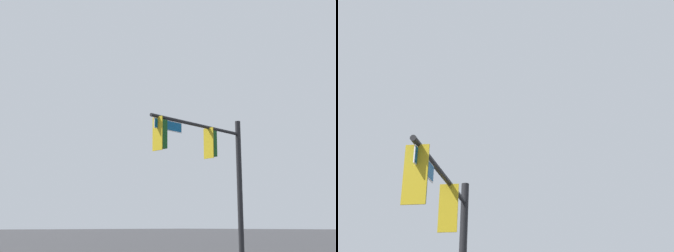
% 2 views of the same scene
% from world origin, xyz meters
% --- Properties ---
extents(signal_pole_near, '(5.52, 0.58, 6.05)m').
position_xyz_m(signal_pole_near, '(-4.22, -8.54, 4.11)').
color(signal_pole_near, black).
rests_on(signal_pole_near, ground_plane).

